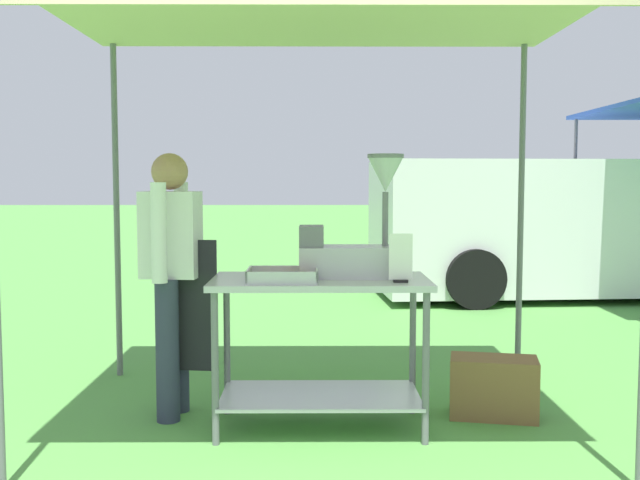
{
  "coord_description": "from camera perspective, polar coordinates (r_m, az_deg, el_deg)",
  "views": [
    {
      "loc": [
        0.15,
        -3.11,
        1.45
      ],
      "look_at": [
        0.18,
        1.34,
        1.09
      ],
      "focal_mm": 41.73,
      "sensor_mm": 36.0,
      "label": 1
    }
  ],
  "objects": [
    {
      "name": "donut_fryer",
      "position": [
        4.33,
        2.52,
        0.02
      ],
      "size": [
        0.61,
        0.28,
        0.72
      ],
      "color": "#B7B7BC",
      "rests_on": "donut_cart"
    },
    {
      "name": "stall_canopy",
      "position": [
        4.45,
        0.01,
        16.82
      ],
      "size": [
        3.17,
        2.3,
        2.48
      ],
      "color": "slate",
      "rests_on": "ground"
    },
    {
      "name": "van_white",
      "position": [
        9.93,
        18.97,
        1.05
      ],
      "size": [
        5.09,
        2.36,
        1.69
      ],
      "color": "white",
      "rests_on": "ground"
    },
    {
      "name": "vendor",
      "position": [
        4.6,
        -11.26,
        -2.28
      ],
      "size": [
        0.46,
        0.54,
        1.61
      ],
      "color": "#2D3347",
      "rests_on": "ground"
    },
    {
      "name": "donut_cart",
      "position": [
        4.33,
        0.02,
        -6.35
      ],
      "size": [
        1.25,
        0.65,
        0.88
      ],
      "color": "#B7B7BC",
      "rests_on": "ground"
    },
    {
      "name": "ground_plane",
      "position": [
        9.22,
        -1.33,
        -4.44
      ],
      "size": [
        70.0,
        70.0,
        0.0
      ],
      "primitive_type": "plane",
      "color": "#519342"
    },
    {
      "name": "supply_crate",
      "position": [
        4.75,
        13.17,
        -10.95
      ],
      "size": [
        0.57,
        0.38,
        0.37
      ],
      "color": "brown",
      "rests_on": "ground"
    },
    {
      "name": "menu_sign",
      "position": [
        4.13,
        6.21,
        -1.64
      ],
      "size": [
        0.13,
        0.05,
        0.27
      ],
      "color": "black",
      "rests_on": "donut_cart"
    },
    {
      "name": "donut_tray",
      "position": [
        4.16,
        -2.89,
        -2.9
      ],
      "size": [
        0.4,
        0.31,
        0.07
      ],
      "color": "#B7B7BC",
      "rests_on": "donut_cart"
    }
  ]
}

